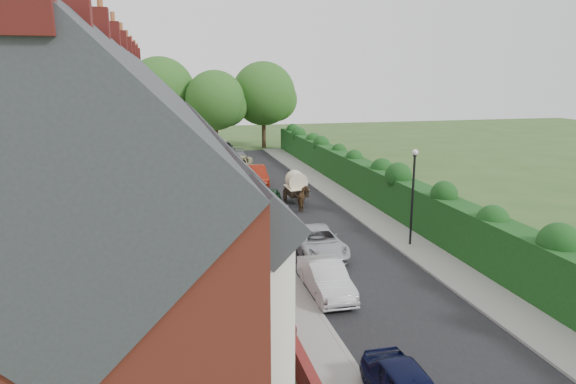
# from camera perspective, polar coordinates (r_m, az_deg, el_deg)

# --- Properties ---
(ground) EXTENTS (140.00, 140.00, 0.00)m
(ground) POSITION_cam_1_polar(r_m,az_deg,el_deg) (23.20, 10.28, -9.75)
(ground) COLOR #2D4C1E
(ground) RESTS_ON ground
(road) EXTENTS (6.00, 58.00, 0.02)m
(road) POSITION_cam_1_polar(r_m,az_deg,el_deg) (32.84, 1.73, -2.66)
(road) COLOR black
(road) RESTS_ON ground
(pavement_hedge_side) EXTENTS (2.20, 58.00, 0.12)m
(pavement_hedge_side) POSITION_cam_1_polar(r_m,az_deg,el_deg) (34.11, 8.39, -2.11)
(pavement_hedge_side) COLOR gray
(pavement_hedge_side) RESTS_ON ground
(pavement_house_side) EXTENTS (1.70, 58.00, 0.12)m
(pavement_house_side) POSITION_cam_1_polar(r_m,az_deg,el_deg) (32.05, -4.93, -3.01)
(pavement_house_side) COLOR gray
(pavement_house_side) RESTS_ON ground
(kerb_hedge_side) EXTENTS (0.18, 58.00, 0.13)m
(kerb_hedge_side) POSITION_cam_1_polar(r_m,az_deg,el_deg) (33.73, 6.73, -2.22)
(kerb_hedge_side) COLOR gray
(kerb_hedge_side) RESTS_ON ground
(kerb_house_side) EXTENTS (0.18, 58.00, 0.13)m
(kerb_house_side) POSITION_cam_1_polar(r_m,az_deg,el_deg) (32.17, -3.52, -2.91)
(kerb_house_side) COLOR gray
(kerb_house_side) RESTS_ON ground
(hedge) EXTENTS (2.10, 58.00, 2.85)m
(hedge) POSITION_cam_1_polar(r_m,az_deg,el_deg) (34.45, 11.25, 0.57)
(hedge) COLOR black
(hedge) RESTS_ON ground
(terrace_row) EXTENTS (9.05, 40.50, 11.50)m
(terrace_row) POSITION_cam_1_polar(r_m,az_deg,el_deg) (29.84, -17.29, 3.92)
(terrace_row) COLOR maroon
(terrace_row) RESTS_ON ground
(garden_wall_row) EXTENTS (0.35, 40.35, 1.10)m
(garden_wall_row) POSITION_cam_1_polar(r_m,az_deg,el_deg) (30.86, -6.50, -2.91)
(garden_wall_row) COLOR maroon
(garden_wall_row) RESTS_ON ground
(lamppost) EXTENTS (0.32, 0.32, 5.16)m
(lamppost) POSITION_cam_1_polar(r_m,az_deg,el_deg) (27.09, 13.74, 0.73)
(lamppost) COLOR black
(lamppost) RESTS_ON ground
(tree_far_left) EXTENTS (7.14, 6.80, 9.29)m
(tree_far_left) POSITION_cam_1_polar(r_m,az_deg,el_deg) (59.95, -7.77, 9.90)
(tree_far_left) COLOR #332316
(tree_far_left) RESTS_ON ground
(tree_far_right) EXTENTS (7.98, 7.60, 10.31)m
(tree_far_right) POSITION_cam_1_polar(r_m,az_deg,el_deg) (62.81, -2.41, 10.70)
(tree_far_right) COLOR #332316
(tree_far_right) RESTS_ON ground
(tree_far_back) EXTENTS (8.40, 8.00, 10.82)m
(tree_far_back) POSITION_cam_1_polar(r_m,az_deg,el_deg) (62.58, -13.61, 10.62)
(tree_far_back) COLOR #332316
(tree_far_back) RESTS_ON ground
(car_silver_a) EXTENTS (1.46, 4.15, 1.36)m
(car_silver_a) POSITION_cam_1_polar(r_m,az_deg,el_deg) (21.44, 4.23, -9.54)
(car_silver_a) COLOR #B9B8BD
(car_silver_a) RESTS_ON ground
(car_silver_b) EXTENTS (2.26, 4.86, 1.35)m
(car_silver_b) POSITION_cam_1_polar(r_m,az_deg,el_deg) (25.87, 3.30, -5.52)
(car_silver_b) COLOR #B2B5BA
(car_silver_b) RESTS_ON ground
(car_white) EXTENTS (2.37, 4.71, 1.31)m
(car_white) POSITION_cam_1_polar(r_m,az_deg,el_deg) (28.44, -1.04, -3.81)
(car_white) COLOR silver
(car_white) RESTS_ON ground
(car_green) EXTENTS (2.77, 4.58, 1.46)m
(car_green) POSITION_cam_1_polar(r_m,az_deg,el_deg) (33.71, -2.28, -0.99)
(car_green) COLOR black
(car_green) RESTS_ON ground
(car_red) EXTENTS (1.80, 4.72, 1.54)m
(car_red) POSITION_cam_1_polar(r_m,az_deg,el_deg) (42.12, -3.64, 1.90)
(car_red) COLOR maroon
(car_red) RESTS_ON ground
(car_beige) EXTENTS (3.79, 6.18, 1.60)m
(car_beige) POSITION_cam_1_polar(r_m,az_deg,el_deg) (46.47, -5.65, 2.96)
(car_beige) COLOR #BEB789
(car_beige) RESTS_ON ground
(car_grey) EXTENTS (2.41, 5.36, 1.52)m
(car_grey) POSITION_cam_1_polar(r_m,az_deg,el_deg) (50.01, -5.60, 3.64)
(car_grey) COLOR slate
(car_grey) RESTS_ON ground
(car_black) EXTENTS (2.22, 4.22, 1.37)m
(car_black) POSITION_cam_1_polar(r_m,az_deg,el_deg) (59.03, -7.01, 4.97)
(car_black) COLOR black
(car_black) RESTS_ON ground
(horse) EXTENTS (1.27, 1.96, 1.53)m
(horse) POSITION_cam_1_polar(r_m,az_deg,el_deg) (34.03, 1.75, -0.79)
(horse) COLOR #432C18
(horse) RESTS_ON ground
(horse_cart) EXTENTS (1.42, 3.14, 2.27)m
(horse_cart) POSITION_cam_1_polar(r_m,az_deg,el_deg) (35.74, 0.92, 0.77)
(horse_cart) COLOR black
(horse_cart) RESTS_ON ground
(car_extra_far) EXTENTS (2.01, 4.31, 1.37)m
(car_extra_far) POSITION_cam_1_polar(r_m,az_deg,el_deg) (59.70, -7.55, 5.04)
(car_extra_far) COLOR tan
(car_extra_far) RESTS_ON ground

